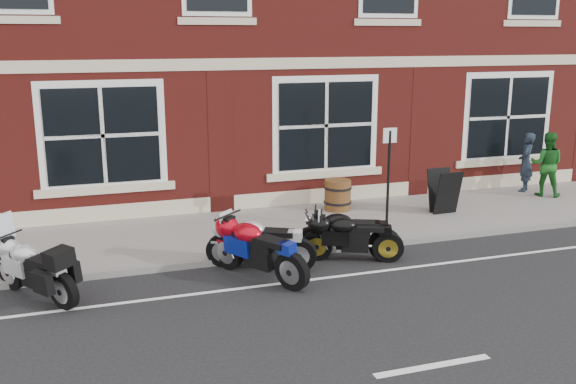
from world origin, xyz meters
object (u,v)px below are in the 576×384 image
Objects in this scene: pedestrian_right at (547,164)px; a_board_sign at (444,191)px; moto_sport_silver at (259,241)px; parking_sign at (389,172)px; moto_sport_black at (350,236)px; barrel_planter at (338,195)px; moto_sport_red at (258,247)px; moto_touring_silver at (34,266)px; pedestrian_left at (526,162)px; moto_naked_black at (345,232)px.

pedestrian_right is 3.33m from a_board_sign.
parking_sign reaches higher than moto_sport_silver.
pedestrian_right reaches higher than moto_sport_black.
barrel_planter is at bearing 99.48° from parking_sign.
moto_sport_silver is at bearing 41.69° from moto_sport_red.
a_board_sign reaches higher than moto_sport_red.
moto_sport_black is at bearing -150.57° from a_board_sign.
pedestrian_left is (11.56, 3.14, 0.35)m from moto_touring_silver.
pedestrian_left is 3.30m from a_board_sign.
moto_touring_silver is 1.03× the size of pedestrian_right.
pedestrian_left is at bearing -42.07° from moto_sport_silver.
pedestrian_left is at bearing 18.13° from a_board_sign.
pedestrian_left is at bearing -31.41° from pedestrian_right.
moto_sport_black is 3.70m from a_board_sign.
moto_sport_red is at bearing -170.05° from moto_sport_silver.
moto_sport_black is 6.96m from pedestrian_left.
moto_touring_silver reaches higher than moto_sport_black.
moto_sport_silver is 8.44m from pedestrian_right.
moto_touring_silver is 0.78× the size of parking_sign.
moto_touring_silver reaches higher than a_board_sign.
moto_naked_black is 1.88m from parking_sign.
moto_naked_black reaches higher than moto_sport_black.
pedestrian_left is (8.03, 3.43, 0.32)m from moto_sport_red.
parking_sign is (6.67, 1.17, 0.81)m from moto_touring_silver.
moto_touring_silver is at bearing -28.54° from pedestrian_left.
a_board_sign is 1.41× the size of barrel_planter.
pedestrian_right is at bearing -24.14° from moto_touring_silver.
moto_sport_silver is at bearing -133.50° from barrel_planter.
a_board_sign is (3.13, 1.96, 0.13)m from moto_sport_black.
moto_sport_silver is 2.58× the size of barrel_planter.
moto_sport_black is 3.11m from barrel_planter.
moto_sport_silver is at bearing -162.82° from parking_sign.
moto_touring_silver is at bearing -169.48° from a_board_sign.
moto_sport_black is 2.51× the size of barrel_planter.
barrel_planter is at bearing 35.91° from pedestrian_right.
barrel_planter is at bearing 152.72° from a_board_sign.
parking_sign reaches higher than moto_naked_black.
moto_sport_red is 4.29m from barrel_planter.
pedestrian_left is at bearing 20.55° from parking_sign.
a_board_sign is at bearing -23.00° from pedestrian_left.
moto_naked_black is (5.31, 0.16, -0.02)m from moto_touring_silver.
barrel_planter is (0.98, 2.95, -0.01)m from moto_sport_black.
pedestrian_left is 5.25m from barrel_planter.
moto_naked_black is (-0.03, 0.15, 0.02)m from moto_sport_black.
pedestrian_left is 0.58m from pedestrian_right.
moto_sport_red is at bearing -41.31° from moto_touring_silver.
pedestrian_left is (6.21, 3.12, 0.39)m from moto_sport_black.
parking_sign is (3.00, 1.01, 0.83)m from moto_sport_silver.
moto_naked_black is at bearing -152.82° from a_board_sign.
pedestrian_left is at bearing -7.85° from moto_sport_red.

